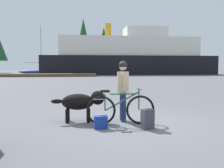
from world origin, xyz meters
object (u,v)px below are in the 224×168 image
Objects in this scene: person_cyclist at (123,85)px; backpack at (148,119)px; dog at (82,102)px; handbag_pannier at (101,122)px; ferry_boat at (129,57)px; sailboat_moored at (41,71)px; bicycle at (120,109)px.

person_cyclist is 3.45× the size of backpack.
dog is at bearing 149.01° from backpack.
handbag_pannier is 37.73m from ferry_boat.
sailboat_moored is at bearing 101.29° from handbag_pannier.
dog reaches higher than backpack.
ferry_boat reaches higher than bicycle.
sailboat_moored is (-15.43, 2.05, -2.60)m from ferry_boat.
sailboat_moored is (-8.30, 38.52, 0.09)m from bicycle.
ferry_boat reaches higher than backpack.
handbag_pannier is 0.01× the size of ferry_boat.
bicycle is 37.25m from ferry_boat.
person_cyclist is 36.79m from ferry_boat.
ferry_boat is at bearing -7.58° from sailboat_moored.
handbag_pannier is (-1.13, 0.14, -0.08)m from backpack.
person_cyclist reaches higher than bicycle.
handbag_pannier is at bearing -146.39° from bicycle.
backpack is (1.58, -0.95, -0.31)m from dog.
person_cyclist is 5.17× the size of handbag_pannier.
handbag_pannier is (-0.67, -0.77, -0.83)m from person_cyclist.
person_cyclist reaches higher than dog.
dog is 1.87m from backpack.
person_cyclist is at bearing 48.87° from handbag_pannier.
bicycle is at bearing -77.84° from sailboat_moored.
handbag_pannier is 0.04× the size of sailboat_moored.
person_cyclist is at bearing 116.80° from backpack.
bicycle is at bearing -107.83° from person_cyclist.
dog is 38.75m from sailboat_moored.
ferry_boat reaches higher than dog.
ferry_boat is (6.55, 36.96, 2.85)m from backpack.
bicycle is at bearing -101.07° from ferry_boat.
dog is at bearing -79.13° from sailboat_moored.
handbag_pannier is at bearing -78.71° from sailboat_moored.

